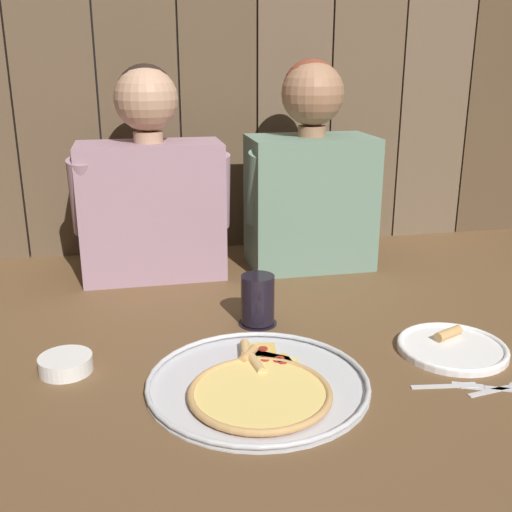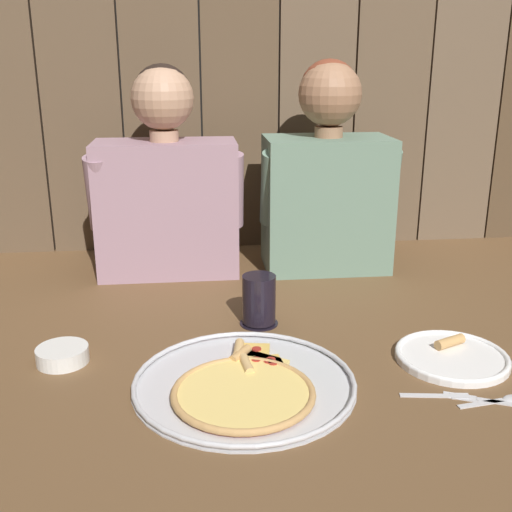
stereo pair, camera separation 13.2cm
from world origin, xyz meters
name	(u,v)px [view 2 (the right image)]	position (x,y,z in m)	size (l,w,h in m)	color
ground_plane	(271,348)	(0.00, 0.00, 0.00)	(3.20, 3.20, 0.00)	brown
pizza_tray	(244,385)	(-0.07, -0.17, 0.01)	(0.43, 0.43, 0.03)	silver
dinner_plate	(452,356)	(0.37, -0.10, 0.01)	(0.23, 0.23, 0.03)	white
drinking_glass	(259,300)	(-0.01, 0.13, 0.06)	(0.09, 0.09, 0.12)	black
dipping_bowl	(62,354)	(-0.44, -0.02, 0.02)	(0.11, 0.11, 0.03)	white
table_fork	(438,395)	(0.29, -0.23, 0.00)	(0.13, 0.03, 0.01)	silver
table_knife	(486,400)	(0.37, -0.26, 0.00)	(0.15, 0.08, 0.01)	silver
table_spoon	(504,399)	(0.40, -0.26, 0.00)	(0.14, 0.04, 0.01)	silver
diner_left	(166,183)	(-0.23, 0.53, 0.26)	(0.43, 0.20, 0.59)	gray
diner_right	(327,178)	(0.23, 0.53, 0.27)	(0.40, 0.22, 0.60)	slate
wooden_backdrop_wall	(240,61)	(0.00, 0.78, 0.59)	(2.19, 0.03, 1.18)	brown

